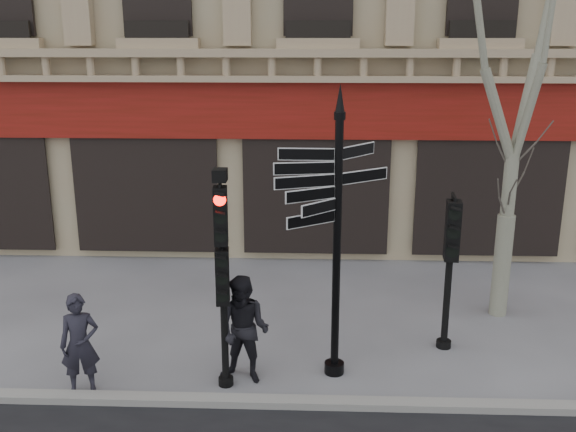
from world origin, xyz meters
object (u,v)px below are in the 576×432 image
Objects in this scene: fingerpost at (338,186)px; traffic_signal_secondary at (451,247)px; traffic_signal_main at (222,253)px; pedestrian_a at (80,344)px; plane_tree at (525,24)px; pedestrian_b at (244,330)px.

traffic_signal_secondary is at bearing 2.50° from fingerpost.
traffic_signal_main is 2.16× the size of pedestrian_a.
pedestrian_b is (-4.65, -2.66, -4.55)m from plane_tree.
fingerpost is 4.51m from pedestrian_a.
fingerpost reaches higher than pedestrian_a.
traffic_signal_secondary reaches higher than pedestrian_b.
pedestrian_a is (-5.75, -1.66, -1.05)m from traffic_signal_secondary.
traffic_signal_main is 0.44× the size of plane_tree.
traffic_signal_secondary is 4.07m from plane_tree.
traffic_signal_main is 1.29× the size of traffic_signal_secondary.
fingerpost is 0.59× the size of plane_tree.
traffic_signal_main is at bearing -134.33° from pedestrian_b.
plane_tree is (4.93, 2.82, 3.26)m from traffic_signal_main.
fingerpost is at bearing -147.96° from traffic_signal_secondary.
traffic_signal_secondary is at bearing 36.85° from pedestrian_b.
pedestrian_a is (-3.82, -0.71, -2.28)m from fingerpost.
traffic_signal_main is 1.34m from pedestrian_b.
traffic_signal_main is (-1.69, -0.43, -0.92)m from fingerpost.
traffic_signal_main reaches higher than traffic_signal_secondary.
pedestrian_a is at bearing -153.24° from pedestrian_b.
pedestrian_a is at bearing -156.36° from plane_tree.
fingerpost is 1.97m from traffic_signal_main.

